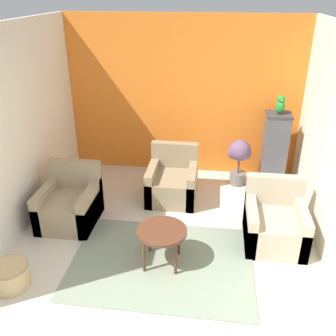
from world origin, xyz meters
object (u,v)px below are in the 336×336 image
(birdcage, at_px, (274,152))
(coffee_table, at_px, (162,233))
(parrot, at_px, (280,105))
(wicker_basket, at_px, (10,275))
(armchair_right, at_px, (274,224))
(armchair_left, at_px, (70,205))
(armchair_middle, at_px, (173,182))
(potted_plant, at_px, (239,157))

(birdcage, bearing_deg, coffee_table, -124.42)
(parrot, height_order, wicker_basket, parrot)
(parrot, bearing_deg, coffee_table, -124.39)
(coffee_table, xyz_separation_m, armchair_right, (1.37, 0.62, -0.16))
(armchair_left, height_order, armchair_right, same)
(armchair_right, bearing_deg, wicker_basket, -157.46)
(coffee_table, bearing_deg, wicker_basket, -159.06)
(armchair_right, bearing_deg, armchair_middle, 146.58)
(coffee_table, height_order, birdcage, birdcage)
(coffee_table, distance_m, armchair_left, 1.59)
(wicker_basket, bearing_deg, armchair_left, 81.76)
(armchair_left, height_order, parrot, parrot)
(armchair_left, height_order, potted_plant, armchair_left)
(wicker_basket, bearing_deg, birdcage, 42.15)
(birdcage, bearing_deg, armchair_right, -95.04)
(armchair_right, relative_size, wicker_basket, 1.95)
(armchair_middle, xyz_separation_m, potted_plant, (1.03, 0.59, 0.23))
(coffee_table, xyz_separation_m, parrot, (1.51, 2.20, 0.95))
(coffee_table, relative_size, potted_plant, 0.75)
(parrot, bearing_deg, armchair_right, -95.03)
(armchair_middle, relative_size, wicker_basket, 1.95)
(armchair_left, distance_m, armchair_right, 2.78)
(armchair_middle, bearing_deg, birdcage, 21.89)
(coffee_table, distance_m, birdcage, 2.67)
(armchair_left, bearing_deg, armchair_right, -2.01)
(wicker_basket, bearing_deg, parrot, 42.18)
(birdcage, relative_size, wicker_basket, 3.00)
(armchair_left, distance_m, armchair_middle, 1.59)
(armchair_left, height_order, birdcage, birdcage)
(armchair_left, bearing_deg, armchair_middle, 32.43)
(coffee_table, distance_m, armchair_right, 1.51)
(potted_plant, relative_size, wicker_basket, 1.90)
(armchair_left, xyz_separation_m, wicker_basket, (-0.19, -1.33, -0.11))
(armchair_right, height_order, parrot, parrot)
(armchair_right, height_order, potted_plant, armchair_right)
(coffee_table, height_order, armchair_left, armchair_left)
(birdcage, bearing_deg, wicker_basket, -137.85)
(coffee_table, bearing_deg, potted_plant, 66.03)
(coffee_table, relative_size, wicker_basket, 1.42)
(potted_plant, bearing_deg, armchair_right, -75.05)
(armchair_left, relative_size, armchair_right, 1.00)
(wicker_basket, bearing_deg, armchair_right, 22.54)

